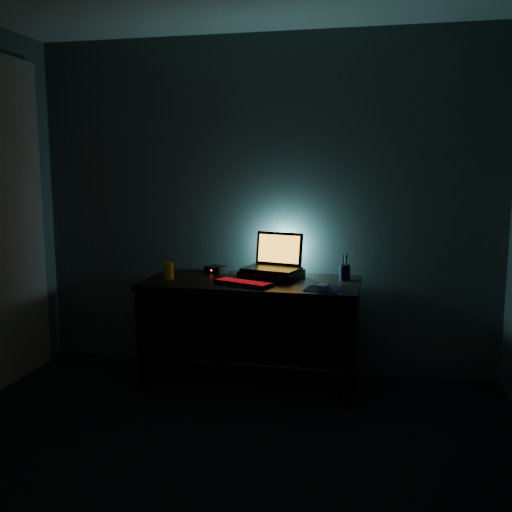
# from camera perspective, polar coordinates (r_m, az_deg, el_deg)

# --- Properties ---
(room) EXTENTS (3.50, 4.00, 2.50)m
(room) POSITION_cam_1_polar(r_m,az_deg,el_deg) (2.38, -8.89, 2.04)
(room) COLOR black
(room) RESTS_ON ground
(desk) EXTENTS (1.50, 0.70, 0.75)m
(desk) POSITION_cam_1_polar(r_m,az_deg,el_deg) (4.10, -0.28, -5.84)
(desk) COLOR black
(desk) RESTS_ON ground
(curtain) EXTENTS (0.06, 0.65, 2.30)m
(curtain) POSITION_cam_1_polar(r_m,az_deg,el_deg) (4.45, -23.11, 3.20)
(curtain) COLOR #BFAE99
(curtain) RESTS_ON ground
(riser) EXTENTS (0.46, 0.39, 0.06)m
(riser) POSITION_cam_1_polar(r_m,az_deg,el_deg) (4.06, 1.56, -1.84)
(riser) COLOR black
(riser) RESTS_ON desk
(laptop) EXTENTS (0.43, 0.37, 0.26)m
(laptop) POSITION_cam_1_polar(r_m,az_deg,el_deg) (4.09, 1.87, -0.48)
(laptop) COLOR black
(laptop) RESTS_ON riser
(keyboard) EXTENTS (0.43, 0.28, 0.03)m
(keyboard) POSITION_cam_1_polar(r_m,az_deg,el_deg) (3.84, -1.30, -2.71)
(keyboard) COLOR black
(keyboard) RESTS_ON desk
(mousepad) EXTENTS (0.24, 0.23, 0.00)m
(mousepad) POSITION_cam_1_polar(r_m,az_deg,el_deg) (3.72, 6.72, -3.32)
(mousepad) COLOR #0B1B4F
(mousepad) RESTS_ON desk
(mouse) EXTENTS (0.07, 0.11, 0.03)m
(mouse) POSITION_cam_1_polar(r_m,az_deg,el_deg) (3.71, 6.72, -3.06)
(mouse) COLOR #939297
(mouse) RESTS_ON mousepad
(pen_cup) EXTENTS (0.10, 0.10, 0.11)m
(pen_cup) POSITION_cam_1_polar(r_m,az_deg,el_deg) (4.05, 8.86, -1.62)
(pen_cup) COLOR black
(pen_cup) RESTS_ON desk
(juice_glass) EXTENTS (0.07, 0.07, 0.12)m
(juice_glass) POSITION_cam_1_polar(r_m,az_deg,el_deg) (4.08, -8.72, -1.47)
(juice_glass) COLOR #F4A60C
(juice_glass) RESTS_ON desk
(router) EXTENTS (0.18, 0.17, 0.05)m
(router) POSITION_cam_1_polar(r_m,az_deg,el_deg) (4.30, -3.96, -1.33)
(router) COLOR black
(router) RESTS_ON desk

